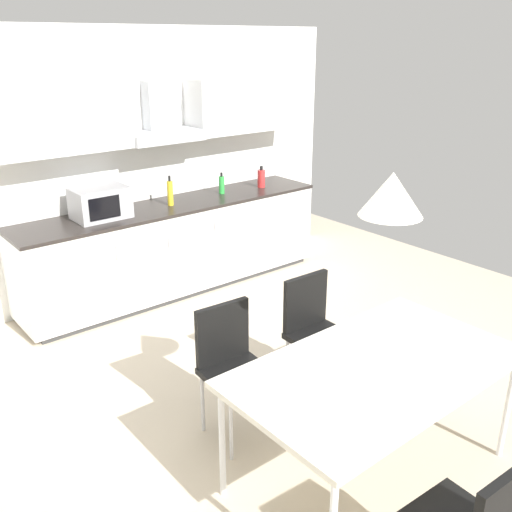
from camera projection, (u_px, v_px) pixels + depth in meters
ground_plane at (297, 440)px, 3.70m from camera, size 7.27×8.60×0.02m
wall_back at (88, 169)px, 5.35m from camera, size 5.82×0.10×2.55m
kitchen_counter at (176, 246)px, 5.77m from camera, size 3.20×0.68×0.90m
backsplash_tile at (155, 170)px, 5.74m from camera, size 3.18×0.02×0.57m
upper_wall_cabinets at (160, 113)px, 5.42m from camera, size 3.18×0.40×0.56m
microwave at (100, 203)px, 5.11m from camera, size 0.48×0.35×0.28m
bottle_yellow at (170, 193)px, 5.51m from camera, size 0.06×0.06×0.29m
bottle_green at (222, 185)px, 5.94m from camera, size 0.06×0.06×0.22m
bottle_red at (261, 178)px, 6.20m from camera, size 0.08×0.08×0.23m
dining_table at (376, 372)px, 3.15m from camera, size 1.64×0.94×0.74m
chair_far_right at (314, 324)px, 4.04m from camera, size 0.41×0.41×0.87m
chair_far_left at (231, 358)px, 3.61m from camera, size 0.43×0.43×0.87m
pendant_lamp at (392, 194)px, 2.79m from camera, size 0.32×0.32×0.22m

